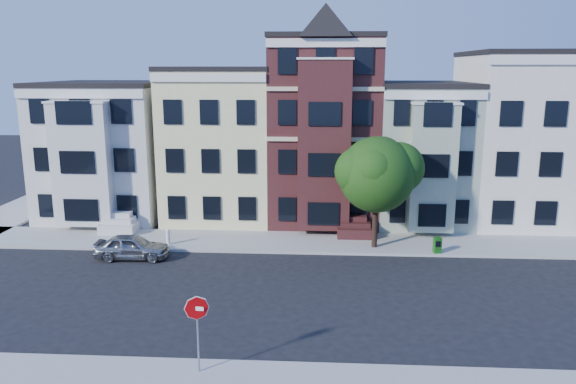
# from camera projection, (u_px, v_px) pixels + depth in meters

# --- Properties ---
(ground) EXTENTS (120.00, 120.00, 0.00)m
(ground) POSITION_uv_depth(u_px,v_px,m) (323.00, 298.00, 25.51)
(ground) COLOR black
(far_sidewalk) EXTENTS (60.00, 4.00, 0.15)m
(far_sidewalk) POSITION_uv_depth(u_px,v_px,m) (323.00, 243.00, 33.29)
(far_sidewalk) COLOR #9E9B93
(far_sidewalk) RESTS_ON ground
(house_white) EXTENTS (8.00, 9.00, 9.00)m
(house_white) POSITION_uv_depth(u_px,v_px,m) (111.00, 151.00, 39.54)
(house_white) COLOR silver
(house_white) RESTS_ON ground
(house_yellow) EXTENTS (7.00, 9.00, 10.00)m
(house_yellow) POSITION_uv_depth(u_px,v_px,m) (223.00, 145.00, 38.96)
(house_yellow) COLOR #F3EAA7
(house_yellow) RESTS_ON ground
(house_brown) EXTENTS (7.00, 9.00, 12.00)m
(house_brown) POSITION_uv_depth(u_px,v_px,m) (324.00, 131.00, 38.34)
(house_brown) COLOR #3D1919
(house_brown) RESTS_ON ground
(house_green) EXTENTS (6.00, 9.00, 9.00)m
(house_green) POSITION_uv_depth(u_px,v_px,m) (419.00, 153.00, 38.28)
(house_green) COLOR #99A790
(house_green) RESTS_ON ground
(house_cream) EXTENTS (8.00, 9.00, 11.00)m
(house_cream) POSITION_uv_depth(u_px,v_px,m) (525.00, 140.00, 37.65)
(house_cream) COLOR silver
(house_cream) RESTS_ON ground
(street_tree) EXTENTS (7.98, 7.98, 7.88)m
(street_tree) POSITION_uv_depth(u_px,v_px,m) (376.00, 180.00, 31.44)
(street_tree) COLOR #235312
(street_tree) RESTS_ON far_sidewalk
(parked_car) EXTENTS (4.04, 1.72, 1.36)m
(parked_car) POSITION_uv_depth(u_px,v_px,m) (132.00, 247.00, 30.60)
(parked_car) COLOR gray
(parked_car) RESTS_ON ground
(newspaper_box) EXTENTS (0.46, 0.42, 0.89)m
(newspaper_box) POSITION_uv_depth(u_px,v_px,m) (437.00, 245.00, 31.15)
(newspaper_box) COLOR #196116
(newspaper_box) RESTS_ON far_sidewalk
(fire_hydrant) EXTENTS (0.35, 0.35, 0.75)m
(fire_hydrant) POSITION_uv_depth(u_px,v_px,m) (168.00, 238.00, 32.65)
(fire_hydrant) COLOR silver
(fire_hydrant) RESTS_ON far_sidewalk
(stop_sign) EXTENTS (0.85, 0.20, 3.08)m
(stop_sign) POSITION_uv_depth(u_px,v_px,m) (198.00, 329.00, 18.74)
(stop_sign) COLOR #B00508
(stop_sign) RESTS_ON near_sidewalk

